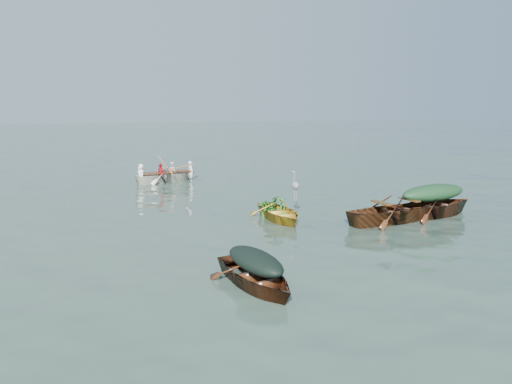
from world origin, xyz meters
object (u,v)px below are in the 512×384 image
rowed_boat (167,182)px  heron (295,190)px  dark_covered_boat (255,287)px  open_wooden_boat (394,222)px  yellow_dinghy (279,220)px  green_tarp_boat (432,217)px

rowed_boat → heron: heron is taller
dark_covered_boat → open_wooden_boat: (5.27, 3.99, 0.00)m
yellow_dinghy → rowed_boat: rowed_boat is taller
yellow_dinghy → green_tarp_boat: 4.74m
heron → open_wooden_boat: bearing=-30.5°
yellow_dinghy → heron: 1.02m
dark_covered_boat → rowed_boat: size_ratio=0.83×
yellow_dinghy → green_tarp_boat: (4.68, -0.79, 0.00)m
yellow_dinghy → rowed_boat: size_ratio=0.78×
open_wooden_boat → heron: 3.05m
yellow_dinghy → rowed_boat: (-2.67, 7.98, 0.00)m
green_tarp_boat → open_wooden_boat: 1.51m
yellow_dinghy → heron: bearing=5.2°
green_tarp_boat → heron: size_ratio=4.75×
dark_covered_boat → rowed_boat: rowed_boat is taller
dark_covered_boat → green_tarp_boat: 8.00m
green_tarp_boat → rowed_boat: 11.44m
dark_covered_boat → heron: 5.89m
open_wooden_boat → heron: size_ratio=4.75×
yellow_dinghy → heron: (0.54, 0.11, 0.86)m
yellow_dinghy → dark_covered_boat: yellow_dinghy is taller
open_wooden_boat → rowed_boat: open_wooden_boat is taller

